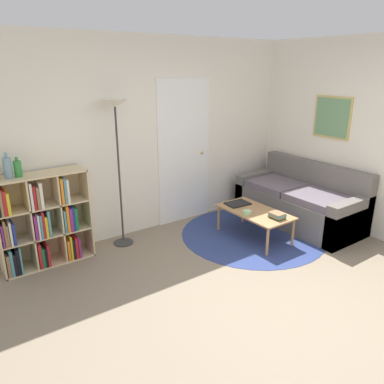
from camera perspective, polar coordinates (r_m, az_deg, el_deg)
ground_plane at (r=3.81m, az=13.59°, el=-17.43°), size 14.00×14.00×0.00m
wall_back at (r=5.14m, az=-6.37°, el=8.17°), size 7.54×0.11×2.60m
wall_right at (r=5.76m, az=20.70°, el=8.37°), size 0.08×5.46×2.60m
rug at (r=5.28m, az=9.19°, el=-6.33°), size 1.96×1.96×0.01m
bookshelf at (r=4.61m, az=-22.02°, el=-4.29°), size 1.01×0.34×1.09m
floor_lamp at (r=4.59m, az=-11.54°, el=10.58°), size 0.33×0.33×1.85m
couch at (r=5.75m, az=16.30°, el=-1.54°), size 0.85×1.82×0.87m
coffee_table at (r=5.06m, az=9.53°, el=-3.22°), size 0.54×1.02×0.39m
laptop at (r=5.25m, az=6.95°, el=-1.76°), size 0.33×0.26×0.02m
bowl at (r=4.91m, az=8.37°, el=-3.08°), size 0.11×0.11×0.05m
book_stack_on_table at (r=4.85m, az=12.84°, el=-3.51°), size 0.16×0.20×0.08m
bottle_middle at (r=4.37m, az=-26.29°, el=3.35°), size 0.08×0.08×0.28m
bottle_right at (r=4.39m, az=-25.01°, el=3.26°), size 0.08×0.08×0.22m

